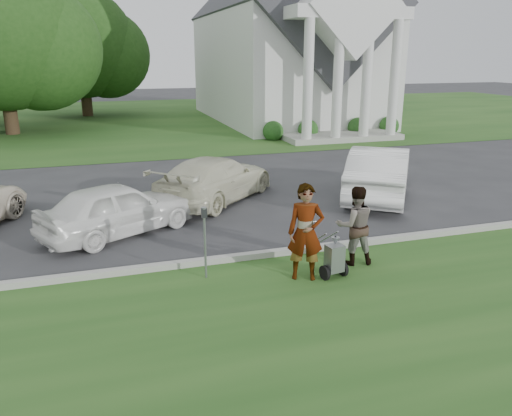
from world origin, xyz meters
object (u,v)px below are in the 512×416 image
person_left (306,233)px  person_right (355,226)px  striping_cart (334,259)px  car_d (379,172)px  car_b (118,208)px  church (287,29)px  parking_meter_near (205,234)px  car_c (215,179)px  tree_back (81,49)px

person_left → person_right: 1.37m
striping_cart → person_right: 1.01m
person_right → car_d: 5.56m
car_b → car_d: 8.07m
car_b → car_d: car_d is taller
church → car_b: 23.92m
person_left → car_d: 6.69m
parking_meter_near → car_d: (6.45, 4.29, -0.14)m
parking_meter_near → car_c: 5.66m
parking_meter_near → striping_cart: bearing=-16.8°
person_left → car_c: 6.09m
parking_meter_near → person_left: bearing=-17.9°
person_right → person_left: bearing=27.2°
person_right → car_b: 5.86m
car_b → striping_cart: bearing=-163.2°
striping_cart → person_left: size_ratio=0.55×
person_right → church: bearing=-97.2°
church → parking_meter_near: size_ratio=16.03×
church → tree_back: size_ratio=2.51×
striping_cart → car_d: car_d is taller
car_d → parking_meter_near: bearing=68.4°
church → parking_meter_near: church is taller
person_right → parking_meter_near: person_right is taller
church → car_c: (-9.02, -17.77, -5.25)m
striping_cart → person_right: bearing=27.4°
person_left → car_c: size_ratio=0.41×
parking_meter_near → tree_back: bearing=94.8°
person_left → parking_meter_near: size_ratio=1.30×
tree_back → car_d: tree_back is taller
striping_cart → parking_meter_near: parking_meter_near is taller
striping_cart → car_c: car_c is taller
person_left → person_right: size_ratio=1.14×
church → person_right: size_ratio=14.07×
tree_back → car_b: (0.99, -26.88, -4.06)m
tree_back → parking_meter_near: 30.44m
person_left → car_b: 5.16m
tree_back → car_d: bearing=-70.8°
striping_cart → car_c: bearing=90.1°
person_left → car_d: person_left is taller
striping_cart → parking_meter_near: 2.64m
church → car_d: (-4.02, -18.94, -5.13)m
tree_back → striping_cart: (5.01, -30.85, -4.32)m
striping_cart → person_right: size_ratio=0.63×
church → car_c: size_ratio=5.09×
person_right → car_c: size_ratio=0.36×
church → person_left: size_ratio=12.34×
car_d → church: bearing=-67.2°
car_d → person_left: bearing=81.8°
striping_cart → church: bearing=62.3°
person_right → car_d: size_ratio=0.35×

